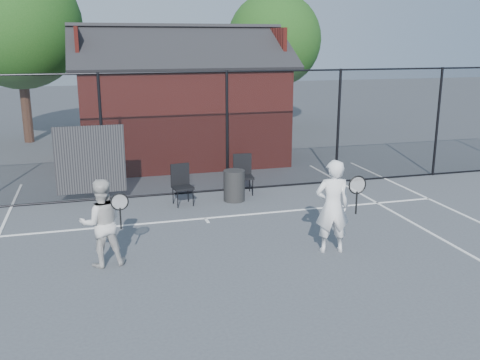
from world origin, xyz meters
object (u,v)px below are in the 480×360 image
object	(u,v)px
player_back	(102,223)
chair_right	(244,175)
chair_left	(183,186)
player_front	(333,206)
clubhouse	(180,109)
waste_bin	(234,186)

from	to	relation	value
player_back	chair_right	bearing A→B (deg)	45.39
chair_left	player_front	bearing A→B (deg)	-67.06
clubhouse	chair_right	distance (m)	4.61
clubhouse	chair_left	world-z (taller)	clubhouse
player_front	chair_right	size ratio (longest dim) A/B	1.77
player_front	chair_right	bearing A→B (deg)	96.98
player_back	chair_right	xyz separation A→B (m)	(3.47, 3.52, -0.27)
clubhouse	chair_right	size ratio (longest dim) A/B	6.79
chair_left	chair_right	size ratio (longest dim) A/B	0.96
chair_right	waste_bin	distance (m)	0.62
player_back	chair_left	xyz separation A→B (m)	(1.87, 3.02, -0.29)
chair_left	chair_right	bearing A→B (deg)	9.43
chair_left	player_back	bearing A→B (deg)	-129.67
chair_left	waste_bin	world-z (taller)	chair_left
player_front	chair_right	xyz separation A→B (m)	(-0.49, 4.01, -0.37)
clubhouse	player_front	distance (m)	8.54
chair_left	waste_bin	distance (m)	1.23
chair_left	clubhouse	bearing A→B (deg)	72.96
player_back	chair_right	world-z (taller)	player_back
clubhouse	waste_bin	bearing A→B (deg)	-84.85
chair_right	chair_left	bearing A→B (deg)	-157.10
player_front	player_back	xyz separation A→B (m)	(-3.96, 0.49, -0.10)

